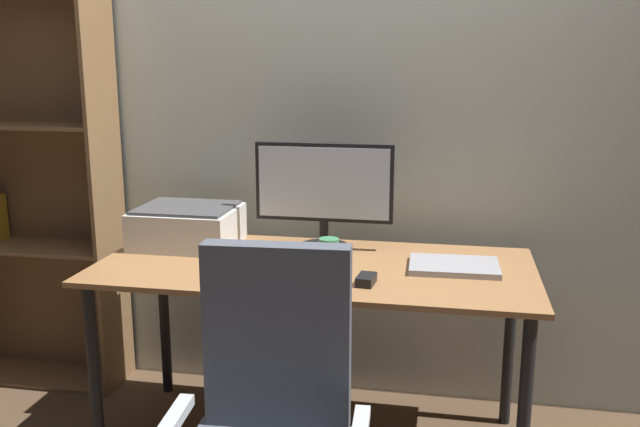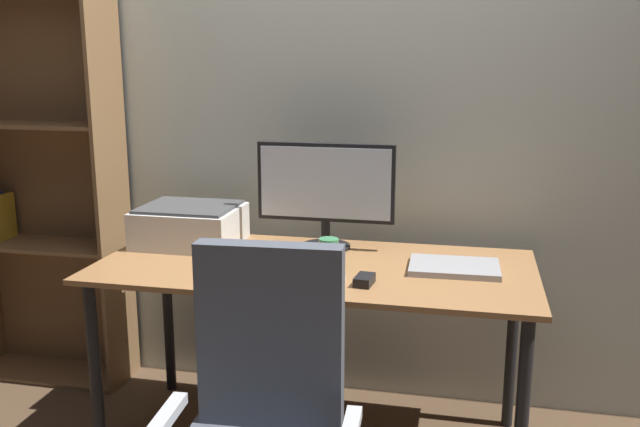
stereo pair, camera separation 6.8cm
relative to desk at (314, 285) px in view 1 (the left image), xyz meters
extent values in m
cube|color=beige|center=(0.00, 0.54, 0.64)|extent=(6.40, 0.10, 2.60)
cube|color=olive|center=(0.00, 0.00, 0.07)|extent=(1.61, 0.74, 0.02)
cylinder|color=black|center=(-0.75, -0.31, -0.30)|extent=(0.04, 0.04, 0.72)
cylinder|color=black|center=(0.75, -0.31, -0.30)|extent=(0.04, 0.04, 0.72)
cylinder|color=black|center=(-0.75, 0.31, -0.30)|extent=(0.04, 0.04, 0.72)
cylinder|color=black|center=(0.75, 0.31, -0.30)|extent=(0.04, 0.04, 0.72)
cylinder|color=black|center=(-0.01, 0.23, 0.09)|extent=(0.20, 0.20, 0.01)
cylinder|color=black|center=(-0.01, 0.23, 0.14)|extent=(0.04, 0.04, 0.10)
cube|color=black|center=(-0.01, 0.23, 0.35)|extent=(0.55, 0.03, 0.31)
cube|color=silver|center=(-0.01, 0.22, 0.35)|extent=(0.52, 0.01, 0.28)
cube|color=silver|center=(0.00, -0.21, 0.09)|extent=(0.29, 0.12, 0.02)
cube|color=black|center=(0.22, -0.19, 0.10)|extent=(0.07, 0.10, 0.03)
cylinder|color=#387F51|center=(0.06, -0.03, 0.13)|extent=(0.07, 0.07, 0.11)
cube|color=#387F51|center=(0.10, -0.03, 0.14)|extent=(0.02, 0.01, 0.06)
cube|color=#99999E|center=(0.51, 0.04, 0.09)|extent=(0.33, 0.24, 0.02)
cube|color=silver|center=(-0.56, 0.17, 0.15)|extent=(0.40, 0.34, 0.15)
cube|color=#424244|center=(-0.56, 0.17, 0.24)|extent=(0.37, 0.31, 0.01)
cube|color=#474C56|center=(0.04, -0.71, 0.09)|extent=(0.40, 0.09, 0.52)
cube|color=#B7BABC|center=(-0.19, -0.91, -0.08)|extent=(0.06, 0.26, 0.03)
cube|color=brown|center=(-0.99, 0.33, 0.26)|extent=(0.02, 0.28, 1.84)
cube|color=brown|center=(-1.36, 0.46, 0.26)|extent=(0.75, 0.01, 1.84)
cube|color=brown|center=(-1.36, 0.33, -0.65)|extent=(0.71, 0.26, 0.02)
cube|color=brown|center=(-1.36, 0.33, -0.01)|extent=(0.71, 0.26, 0.02)
cube|color=brown|center=(-1.36, 0.33, 0.54)|extent=(0.71, 0.26, 0.02)
camera|label=1|loc=(0.48, -2.40, 0.83)|focal=38.60mm
camera|label=2|loc=(0.55, -2.39, 0.83)|focal=38.60mm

